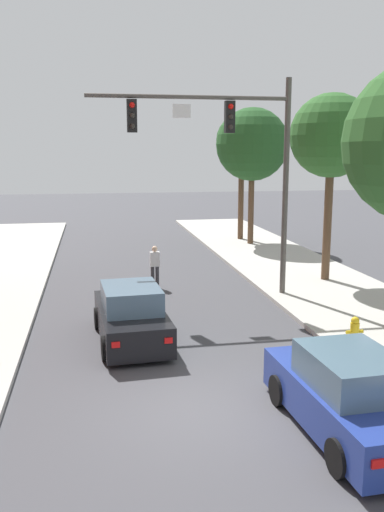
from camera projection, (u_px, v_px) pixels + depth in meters
ground_plane at (204, 410)px, 11.12m from camera, size 120.00×120.00×0.00m
traffic_signal_mast at (232, 146)px, 18.53m from camera, size 6.93×0.38×7.50m
car_lead_black at (131, 316)px, 15.06m from camera, size 2.03×4.33×1.60m
car_following_blue at (347, 396)px, 10.13m from camera, size 1.97×4.30×1.60m
pedestrian_crossing_road at (155, 265)px, 20.98m from camera, size 0.36×0.22×1.64m
fire_hydrant at (355, 330)px, 14.57m from camera, size 0.48×0.24×0.72m
street_tree_second at (332, 137)px, 20.89m from camera, size 3.21×3.21×7.24m
street_tree_third at (252, 145)px, 29.47m from camera, size 3.92×3.92×7.38m
street_tree_farthest at (242, 141)px, 31.06m from camera, size 2.93×2.93×7.15m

